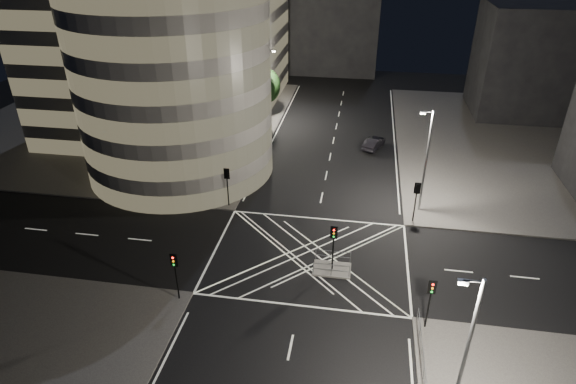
% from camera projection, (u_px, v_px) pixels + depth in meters
% --- Properties ---
extents(ground, '(120.00, 120.00, 0.00)m').
position_uv_depth(ground, '(309.00, 256.00, 40.04)').
color(ground, black).
rests_on(ground, ground).
extents(sidewalk_far_left, '(42.00, 42.00, 0.15)m').
position_uv_depth(sidewalk_far_left, '(128.00, 121.00, 67.40)').
color(sidewalk_far_left, '#494745').
rests_on(sidewalk_far_left, ground).
extents(sidewalk_far_right, '(42.00, 42.00, 0.15)m').
position_uv_depth(sidewalk_far_right, '(570.00, 149.00, 59.18)').
color(sidewalk_far_right, '#494745').
rests_on(sidewalk_far_right, ground).
extents(central_island, '(3.00, 2.00, 0.15)m').
position_uv_depth(central_island, '(332.00, 269.00, 38.42)').
color(central_island, slate).
rests_on(central_island, ground).
extents(office_tower_curved, '(30.00, 29.00, 27.20)m').
position_uv_depth(office_tower_curved, '(146.00, 44.00, 52.99)').
color(office_tower_curved, gray).
rests_on(office_tower_curved, sidewalk_far_left).
extents(office_block_rear, '(24.00, 16.00, 22.00)m').
position_uv_depth(office_block_rear, '(203.00, 22.00, 73.97)').
color(office_block_rear, gray).
rests_on(office_block_rear, sidewalk_far_left).
extents(building_right_far, '(14.00, 12.00, 15.00)m').
position_uv_depth(building_right_far, '(531.00, 60.00, 67.14)').
color(building_right_far, black).
rests_on(building_right_far, sidewalk_far_right).
extents(building_far_end, '(18.00, 8.00, 18.00)m').
position_uv_depth(building_far_end, '(328.00, 22.00, 86.26)').
color(building_far_end, black).
rests_on(building_far_end, ground).
extents(tree_a, '(4.73, 4.73, 7.74)m').
position_uv_depth(tree_a, '(215.00, 148.00, 46.78)').
color(tree_a, black).
rests_on(tree_a, sidewalk_far_left).
extents(tree_b, '(3.93, 3.93, 7.36)m').
position_uv_depth(tree_b, '(231.00, 125.00, 51.92)').
color(tree_b, black).
rests_on(tree_b, sidewalk_far_left).
extents(tree_c, '(4.42, 4.42, 6.73)m').
position_uv_depth(tree_c, '(245.00, 114.00, 57.53)').
color(tree_c, black).
rests_on(tree_c, sidewalk_far_left).
extents(tree_d, '(5.03, 5.03, 8.42)m').
position_uv_depth(tree_d, '(256.00, 89.00, 62.06)').
color(tree_d, black).
rests_on(tree_d, sidewalk_far_left).
extents(tree_e, '(4.32, 4.32, 6.63)m').
position_uv_depth(tree_e, '(265.00, 86.00, 67.91)').
color(tree_e, black).
rests_on(tree_e, sidewalk_far_left).
extents(traffic_signal_fl, '(0.55, 0.22, 4.00)m').
position_uv_depth(traffic_signal_fl, '(227.00, 180.00, 45.73)').
color(traffic_signal_fl, black).
rests_on(traffic_signal_fl, sidewalk_far_left).
extents(traffic_signal_nl, '(0.55, 0.22, 4.00)m').
position_uv_depth(traffic_signal_nl, '(175.00, 268.00, 34.00)').
color(traffic_signal_nl, black).
rests_on(traffic_signal_nl, sidewalk_near_left).
extents(traffic_signal_fr, '(0.55, 0.22, 4.00)m').
position_uv_depth(traffic_signal_fr, '(416.00, 195.00, 43.24)').
color(traffic_signal_fr, black).
rests_on(traffic_signal_fr, sidewalk_far_right).
extents(traffic_signal_nr, '(0.55, 0.22, 4.00)m').
position_uv_depth(traffic_signal_nr, '(431.00, 295.00, 31.51)').
color(traffic_signal_nr, black).
rests_on(traffic_signal_nr, sidewalk_near_right).
extents(traffic_signal_island, '(0.55, 0.22, 4.00)m').
position_uv_depth(traffic_signal_island, '(334.00, 240.00, 37.04)').
color(traffic_signal_island, black).
rests_on(traffic_signal_island, central_island).
extents(street_lamp_left_near, '(1.25, 0.25, 10.00)m').
position_uv_depth(street_lamp_left_near, '(233.00, 134.00, 49.03)').
color(street_lamp_left_near, slate).
rests_on(street_lamp_left_near, sidewalk_far_left).
extents(street_lamp_left_far, '(1.25, 0.25, 10.00)m').
position_uv_depth(street_lamp_left_far, '(268.00, 84.00, 64.56)').
color(street_lamp_left_far, slate).
rests_on(street_lamp_left_far, sidewalk_far_left).
extents(street_lamp_right_far, '(1.25, 0.25, 10.00)m').
position_uv_depth(street_lamp_right_far, '(426.00, 159.00, 43.77)').
color(street_lamp_right_far, slate).
rests_on(street_lamp_right_far, sidewalk_far_right).
extents(street_lamp_right_near, '(1.25, 0.25, 10.00)m').
position_uv_depth(street_lamp_right_near, '(465.00, 352.00, 23.93)').
color(street_lamp_right_near, slate).
rests_on(street_lamp_right_near, sidewalk_near_right).
extents(railing_near_right, '(0.06, 11.70, 1.10)m').
position_uv_depth(railing_near_right, '(425.00, 384.00, 28.04)').
color(railing_near_right, slate).
rests_on(railing_near_right, sidewalk_near_right).
extents(railing_island_south, '(2.80, 0.06, 1.10)m').
position_uv_depth(railing_island_south, '(331.00, 270.00, 37.34)').
color(railing_island_south, slate).
rests_on(railing_island_south, central_island).
extents(railing_island_north, '(2.80, 0.06, 1.10)m').
position_uv_depth(railing_island_north, '(333.00, 256.00, 38.89)').
color(railing_island_north, slate).
rests_on(railing_island_north, central_island).
extents(sedan, '(2.95, 4.57, 1.42)m').
position_uv_depth(sedan, '(374.00, 143.00, 59.09)').
color(sedan, black).
rests_on(sedan, ground).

